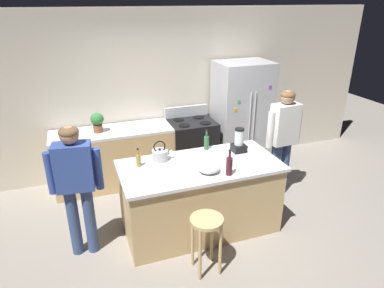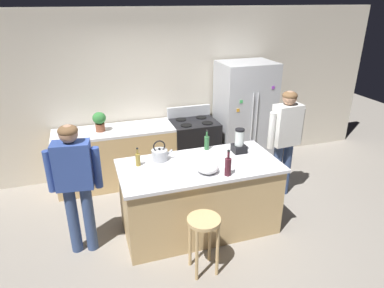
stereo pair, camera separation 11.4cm
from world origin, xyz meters
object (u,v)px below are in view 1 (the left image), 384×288
at_px(person_by_island_left, 76,180).
at_px(mixing_bowl, 209,167).
at_px(refrigerator, 241,116).
at_px(bottle_wine, 229,166).
at_px(kitchen_island, 200,197).
at_px(potted_plant, 97,121).
at_px(tea_kettle, 160,155).
at_px(bar_stool, 206,231).
at_px(stove_range, 192,147).
at_px(person_by_sink_right, 284,134).
at_px(bottle_olive_oil, 206,142).
at_px(blender_appliance, 239,142).
at_px(bottle_vinegar, 138,160).

xyz_separation_m(person_by_island_left, mixing_bowl, (1.48, -0.25, 0.02)).
distance_m(refrigerator, person_by_island_left, 3.16).
distance_m(refrigerator, bottle_wine, 2.18).
bearing_deg(kitchen_island, refrigerator, 48.28).
distance_m(potted_plant, tea_kettle, 1.43).
xyz_separation_m(refrigerator, person_by_island_left, (-2.79, -1.47, 0.04)).
relative_size(bar_stool, potted_plant, 2.29).
xyz_separation_m(stove_range, bar_stool, (-0.64, -2.27, 0.05)).
bearing_deg(person_by_sink_right, mixing_bowl, -156.31).
height_order(kitchen_island, bottle_olive_oil, bottle_olive_oil).
bearing_deg(person_by_island_left, kitchen_island, -1.07).
bearing_deg(refrigerator, kitchen_island, -131.72).
height_order(refrigerator, blender_appliance, refrigerator).
relative_size(blender_appliance, tea_kettle, 1.18).
xyz_separation_m(bottle_olive_oil, mixing_bowl, (-0.22, -0.62, -0.04)).
xyz_separation_m(bar_stool, tea_kettle, (-0.23, 1.02, 0.48)).
xyz_separation_m(stove_range, bottle_vinegar, (-1.15, -1.32, 0.54)).
relative_size(stove_range, potted_plant, 3.72).
xyz_separation_m(bar_stool, mixing_bowl, (0.23, 0.53, 0.46)).
height_order(bottle_vinegar, mixing_bowl, bottle_vinegar).
relative_size(bottle_wine, bottle_vinegar, 1.34).
bearing_deg(bottle_vinegar, kitchen_island, -15.76).
xyz_separation_m(person_by_sink_right, potted_plant, (-2.53, 1.14, 0.12)).
relative_size(kitchen_island, bottle_wine, 6.27).
bearing_deg(blender_appliance, refrigerator, 61.25).
height_order(person_by_island_left, mixing_bowl, person_by_island_left).
distance_m(blender_appliance, bottle_vinegar, 1.34).
xyz_separation_m(stove_range, tea_kettle, (-0.87, -1.25, 0.53)).
bearing_deg(tea_kettle, mixing_bowl, -47.09).
bearing_deg(kitchen_island, bottle_wine, -59.02).
bearing_deg(tea_kettle, kitchen_island, -31.73).
bearing_deg(bottle_olive_oil, stove_range, 80.34).
distance_m(refrigerator, blender_appliance, 1.51).
relative_size(stove_range, bottle_olive_oil, 4.04).
height_order(person_by_island_left, potted_plant, person_by_island_left).
xyz_separation_m(bottle_wine, mixing_bowl, (-0.20, 0.14, -0.06)).
relative_size(bar_stool, mixing_bowl, 2.62).
height_order(stove_range, person_by_island_left, person_by_island_left).
xyz_separation_m(potted_plant, bottle_wine, (1.29, -1.91, -0.06)).
distance_m(kitchen_island, bottle_vinegar, 0.93).
height_order(person_by_island_left, bottle_olive_oil, person_by_island_left).
height_order(blender_appliance, tea_kettle, blender_appliance).
height_order(person_by_sink_right, bottle_wine, person_by_sink_right).
bearing_deg(bottle_olive_oil, bar_stool, -111.49).
xyz_separation_m(person_by_island_left, bottle_vinegar, (0.74, 0.18, 0.05)).
bearing_deg(kitchen_island, person_by_sink_right, 15.72).
relative_size(person_by_island_left, potted_plant, 5.36).
bearing_deg(bar_stool, person_by_sink_right, 34.70).
bearing_deg(bottle_olive_oil, kitchen_island, -120.99).
bearing_deg(blender_appliance, bottle_vinegar, 179.21).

